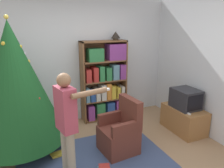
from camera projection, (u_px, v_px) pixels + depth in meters
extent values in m
plane|color=#9E7A56|center=(107.00, 168.00, 3.30)|extent=(14.00, 14.00, 0.00)
cube|color=silver|center=(72.00, 62.00, 4.63)|extent=(8.00, 0.10, 2.60)
cube|color=silver|center=(223.00, 71.00, 3.78)|extent=(0.10, 8.00, 2.60)
cube|color=#3D4C70|center=(96.00, 164.00, 3.39)|extent=(2.32, 1.70, 0.01)
cube|color=brown|center=(83.00, 83.00, 4.60)|extent=(0.03, 0.31, 1.75)
cube|color=brown|center=(124.00, 79.00, 4.97)|extent=(0.03, 0.31, 1.75)
cube|color=brown|center=(103.00, 41.00, 4.55)|extent=(0.99, 0.31, 0.03)
cube|color=brown|center=(101.00, 79.00, 4.92)|extent=(0.99, 0.01, 1.75)
cube|color=brown|center=(104.00, 116.00, 5.02)|extent=(0.96, 0.31, 0.03)
cube|color=#843889|center=(90.00, 112.00, 4.81)|extent=(0.14, 0.24, 0.32)
cube|color=#2D7A42|center=(99.00, 110.00, 4.91)|extent=(0.19, 0.29, 0.35)
cube|color=#284C93|center=(109.00, 108.00, 5.00)|extent=(0.17, 0.30, 0.34)
cube|color=#843889|center=(118.00, 107.00, 5.08)|extent=(0.20, 0.27, 0.36)
cube|color=brown|center=(104.00, 99.00, 4.90)|extent=(0.96, 0.31, 0.03)
cube|color=#5B899E|center=(87.00, 95.00, 4.66)|extent=(0.08, 0.24, 0.30)
cube|color=#284C93|center=(92.00, 95.00, 4.73)|extent=(0.10, 0.26, 0.24)
cube|color=beige|center=(97.00, 94.00, 4.77)|extent=(0.10, 0.27, 0.27)
cube|color=beige|center=(102.00, 92.00, 4.81)|extent=(0.10, 0.26, 0.34)
cube|color=orange|center=(108.00, 91.00, 4.83)|extent=(0.10, 0.23, 0.35)
cube|color=gold|center=(112.00, 91.00, 4.91)|extent=(0.10, 0.28, 0.29)
cube|color=gold|center=(116.00, 91.00, 4.97)|extent=(0.08, 0.30, 0.25)
cube|color=beige|center=(121.00, 91.00, 5.01)|extent=(0.07, 0.30, 0.25)
cube|color=brown|center=(104.00, 80.00, 4.78)|extent=(0.96, 0.31, 0.03)
cube|color=#B22D28|center=(87.00, 76.00, 4.57)|extent=(0.11, 0.26, 0.27)
cube|color=#B22D28|center=(94.00, 74.00, 4.63)|extent=(0.10, 0.28, 0.30)
cube|color=#2D7A42|center=(100.00, 73.00, 4.68)|extent=(0.11, 0.27, 0.32)
cube|color=#2D7A42|center=(107.00, 73.00, 4.74)|extent=(0.12, 0.27, 0.28)
cube|color=#5B899E|center=(114.00, 72.00, 4.79)|extent=(0.14, 0.24, 0.33)
cube|color=#843889|center=(121.00, 71.00, 4.85)|extent=(0.13, 0.23, 0.32)
cube|color=brown|center=(104.00, 61.00, 4.66)|extent=(0.96, 0.31, 0.03)
cube|color=#2D7A42|center=(95.00, 55.00, 4.52)|extent=(0.32, 0.25, 0.26)
cube|color=#843889|center=(115.00, 52.00, 4.71)|extent=(0.38, 0.30, 0.34)
cube|color=#996638|center=(184.00, 119.00, 4.38)|extent=(0.51, 0.87, 0.49)
cube|color=#28282D|center=(186.00, 99.00, 4.26)|extent=(0.43, 0.51, 0.38)
cube|color=black|center=(195.00, 103.00, 4.03)|extent=(0.35, 0.01, 0.30)
cube|color=white|center=(188.00, 113.00, 4.02)|extent=(0.04, 0.12, 0.02)
cylinder|color=#4C3323|center=(23.00, 147.00, 3.76)|extent=(0.36, 0.36, 0.10)
cylinder|color=brown|center=(22.00, 141.00, 3.73)|extent=(0.08, 0.08, 0.12)
cone|color=#195123|center=(15.00, 83.00, 3.44)|extent=(1.51, 1.51, 1.95)
sphere|color=gold|center=(20.00, 46.00, 3.32)|extent=(0.05, 0.05, 0.05)
sphere|color=red|center=(39.00, 99.00, 3.36)|extent=(0.05, 0.05, 0.05)
sphere|color=gold|center=(28.00, 61.00, 3.43)|extent=(0.06, 0.06, 0.06)
sphere|color=silver|center=(28.00, 110.00, 4.23)|extent=(0.04, 0.04, 0.04)
sphere|color=gold|center=(3.00, 44.00, 3.15)|extent=(0.06, 0.06, 0.06)
sphere|color=silver|center=(33.00, 94.00, 3.99)|extent=(0.06, 0.06, 0.06)
sphere|color=silver|center=(24.00, 54.00, 3.38)|extent=(0.05, 0.05, 0.05)
sphere|color=#E5CC4C|center=(6.00, 17.00, 3.16)|extent=(0.07, 0.07, 0.07)
cube|color=brown|center=(118.00, 140.00, 3.68)|extent=(0.61, 0.61, 0.42)
cube|color=brown|center=(130.00, 112.00, 3.66)|extent=(0.17, 0.57, 0.50)
cube|color=brown|center=(111.00, 118.00, 3.80)|extent=(0.51, 0.13, 0.20)
cube|color=brown|center=(126.00, 129.00, 3.39)|extent=(0.51, 0.13, 0.20)
cylinder|color=#9E937F|center=(66.00, 153.00, 3.01)|extent=(0.11, 0.11, 0.78)
cylinder|color=#9E937F|center=(71.00, 159.00, 2.87)|extent=(0.11, 0.11, 0.78)
cube|color=#AD4256|center=(66.00, 109.00, 2.76)|extent=(0.24, 0.35, 0.58)
cylinder|color=#8C6647|center=(59.00, 106.00, 2.92)|extent=(0.07, 0.07, 0.47)
cylinder|color=#8C6647|center=(89.00, 93.00, 2.67)|extent=(0.48, 0.17, 0.07)
cube|color=white|center=(106.00, 90.00, 2.81)|extent=(0.12, 0.06, 0.03)
sphere|color=#8C6647|center=(64.00, 80.00, 2.65)|extent=(0.18, 0.18, 0.18)
cylinder|color=#473828|center=(116.00, 39.00, 4.64)|extent=(0.12, 0.12, 0.04)
cone|color=black|center=(116.00, 35.00, 4.62)|extent=(0.20, 0.20, 0.14)
cube|color=gold|center=(57.00, 155.00, 3.59)|extent=(0.18, 0.13, 0.03)
cube|color=gold|center=(57.00, 154.00, 3.58)|extent=(0.23, 0.16, 0.03)
cube|color=#5B899E|center=(104.00, 168.00, 3.26)|extent=(0.16, 0.15, 0.04)
cube|color=#B22D28|center=(104.00, 167.00, 3.24)|extent=(0.19, 0.17, 0.03)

